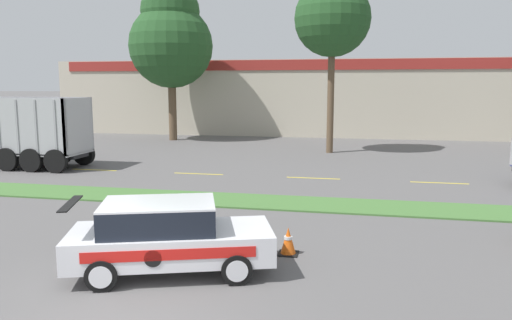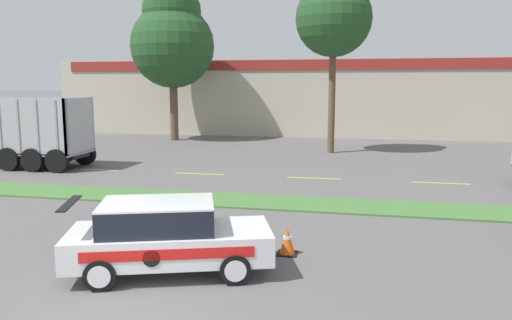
% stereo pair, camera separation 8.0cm
% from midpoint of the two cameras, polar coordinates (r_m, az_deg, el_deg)
% --- Properties ---
extents(grass_verge, '(120.00, 2.17, 0.06)m').
position_cam_midpoint_polar(grass_verge, '(17.97, -1.81, -4.67)').
color(grass_verge, '#477538').
rests_on(grass_verge, ground_plane).
extents(centre_line_3, '(2.40, 0.14, 0.01)m').
position_cam_midpoint_polar(centre_line_3, '(25.87, -18.11, -1.07)').
color(centre_line_3, yellow).
rests_on(centre_line_3, ground_plane).
extents(centre_line_4, '(2.40, 0.14, 0.01)m').
position_cam_midpoint_polar(centre_line_4, '(23.67, -6.69, -1.57)').
color(centre_line_4, yellow).
rests_on(centre_line_4, ground_plane).
extents(centre_line_5, '(2.40, 0.14, 0.01)m').
position_cam_midpoint_polar(centre_line_5, '(22.56, 6.44, -2.06)').
color(centre_line_5, yellow).
rests_on(centre_line_5, ground_plane).
extents(centre_line_6, '(2.40, 0.14, 0.01)m').
position_cam_midpoint_polar(centre_line_6, '(22.72, 20.14, -2.46)').
color(centre_line_6, yellow).
rests_on(centre_line_6, ground_plane).
extents(rally_car, '(4.80, 3.19, 1.65)m').
position_cam_midpoint_polar(rally_car, '(11.34, -10.26, -8.53)').
color(rally_car, white).
rests_on(rally_car, ground_plane).
extents(traffic_cone, '(0.49, 0.49, 0.68)m').
position_cam_midpoint_polar(traffic_cone, '(12.47, 3.52, -9.23)').
color(traffic_cone, black).
rests_on(traffic_cone, ground_plane).
extents(store_building_backdrop, '(42.87, 12.10, 6.17)m').
position_cam_midpoint_polar(store_building_backdrop, '(45.76, 6.32, 7.18)').
color(store_building_backdrop, '#BCB29E').
rests_on(store_building_backdrop, ground_plane).
extents(tree_behind_right, '(4.56, 4.56, 11.50)m').
position_cam_midpoint_polar(tree_behind_right, '(31.24, 8.67, 16.48)').
color(tree_behind_right, brown).
rests_on(tree_behind_right, ground_plane).
extents(tree_behind_far_right, '(6.20, 6.20, 11.66)m').
position_cam_midpoint_polar(tree_behind_far_right, '(38.50, -9.78, 13.61)').
color(tree_behind_far_right, brown).
rests_on(tree_behind_far_right, ground_plane).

